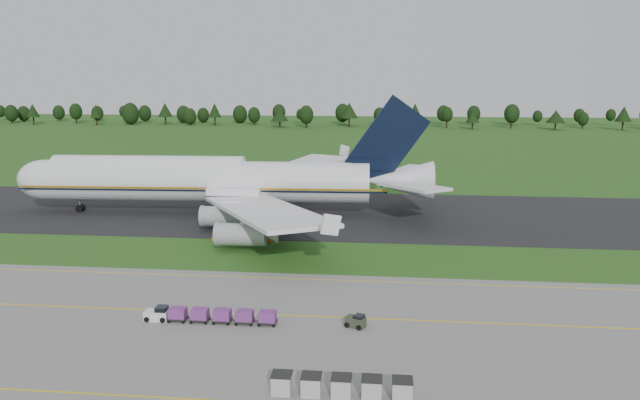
# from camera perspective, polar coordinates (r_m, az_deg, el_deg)

# --- Properties ---
(ground) EXTENTS (600.00, 600.00, 0.00)m
(ground) POSITION_cam_1_polar(r_m,az_deg,el_deg) (88.21, -1.77, -5.17)
(ground) COLOR #245018
(ground) RESTS_ON ground
(apron) EXTENTS (300.00, 52.00, 0.06)m
(apron) POSITION_cam_1_polar(r_m,az_deg,el_deg) (56.91, -6.46, -14.90)
(apron) COLOR slate
(apron) RESTS_ON ground
(taxiway) EXTENTS (300.00, 40.00, 0.08)m
(taxiway) POSITION_cam_1_polar(r_m,az_deg,el_deg) (115.12, 0.07, -1.19)
(taxiway) COLOR black
(taxiway) RESTS_ON ground
(apron_markings) EXTENTS (300.00, 30.20, 0.01)m
(apron_markings) POSITION_cam_1_polar(r_m,az_deg,el_deg) (63.13, -5.08, -12.08)
(apron_markings) COLOR yellow
(apron_markings) RESTS_ON apron
(tree_line) EXTENTS (525.43, 22.46, 11.98)m
(tree_line) POSITION_cam_1_polar(r_m,az_deg,el_deg) (306.10, -0.27, 7.92)
(tree_line) COLOR black
(tree_line) RESTS_ON ground
(aircraft) EXTENTS (77.21, 75.44, 21.74)m
(aircraft) POSITION_cam_1_polar(r_m,az_deg,el_deg) (115.37, -9.81, 1.79)
(aircraft) COLOR white
(aircraft) RESTS_ON ground
(baggage_train) EXTENTS (13.87, 1.47, 1.42)m
(baggage_train) POSITION_cam_1_polar(r_m,az_deg,el_deg) (66.33, -10.17, -10.32)
(baggage_train) COLOR silver
(baggage_train) RESTS_ON apron
(utility_cart) EXTENTS (2.24, 1.85, 1.06)m
(utility_cart) POSITION_cam_1_polar(r_m,az_deg,el_deg) (64.36, 3.27, -11.08)
(utility_cart) COLOR #313827
(utility_cart) RESTS_ON apron
(uld_row) EXTENTS (11.26, 1.66, 1.64)m
(uld_row) POSITION_cam_1_polar(r_m,az_deg,el_deg) (51.69, 1.97, -16.64)
(uld_row) COLOR #A9A9A9
(uld_row) RESTS_ON apron
(edge_markers) EXTENTS (9.42, 0.30, 0.60)m
(edge_markers) POSITION_cam_1_polar(r_m,az_deg,el_deg) (96.33, -7.18, -3.65)
(edge_markers) COLOR #DF4107
(edge_markers) RESTS_ON ground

